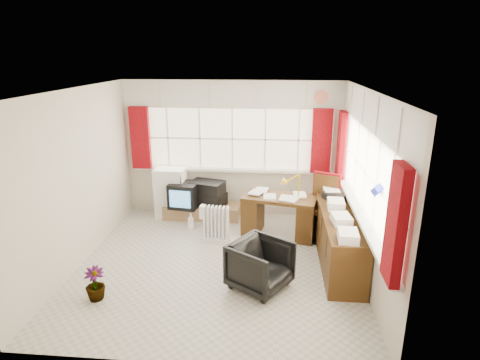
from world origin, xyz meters
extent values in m
plane|color=beige|center=(0.00, 0.00, 0.00)|extent=(4.00, 4.00, 0.00)
plane|color=beige|center=(0.00, 2.00, 1.25)|extent=(4.00, 0.00, 4.00)
plane|color=beige|center=(0.00, -2.00, 1.25)|extent=(4.00, 0.00, 4.00)
plane|color=beige|center=(-2.00, 0.00, 1.25)|extent=(0.00, 4.00, 4.00)
plane|color=beige|center=(2.00, 0.00, 1.25)|extent=(0.00, 4.00, 4.00)
plane|color=white|center=(0.00, 0.00, 2.50)|extent=(4.00, 4.00, 0.00)
plane|color=#F8ECC4|center=(0.00, 1.98, 1.45)|extent=(3.60, 0.00, 3.60)
cube|color=white|center=(0.00, 1.94, 0.87)|extent=(3.70, 0.12, 0.05)
cube|color=white|center=(-1.20, 1.97, 1.45)|extent=(0.03, 0.02, 1.10)
cube|color=white|center=(-0.60, 1.97, 1.45)|extent=(0.03, 0.02, 1.10)
cube|color=white|center=(0.00, 1.97, 1.45)|extent=(0.03, 0.02, 1.10)
cube|color=white|center=(0.60, 1.97, 1.45)|extent=(0.03, 0.02, 1.10)
cube|color=white|center=(1.20, 1.97, 1.45)|extent=(0.03, 0.02, 1.10)
plane|color=#F8ECC4|center=(1.98, 0.00, 1.45)|extent=(0.00, 3.60, 3.60)
cube|color=white|center=(1.94, 0.00, 0.87)|extent=(0.12, 3.70, 0.05)
cube|color=white|center=(1.97, -1.20, 1.45)|extent=(0.02, 0.03, 1.10)
cube|color=white|center=(1.97, -0.60, 1.45)|extent=(0.02, 0.03, 1.10)
cube|color=white|center=(1.97, 0.00, 1.45)|extent=(0.02, 0.03, 1.10)
cube|color=white|center=(1.97, 0.60, 1.45)|extent=(0.02, 0.03, 1.10)
cube|color=white|center=(1.97, 1.20, 1.45)|extent=(0.02, 0.03, 1.10)
cube|color=maroon|center=(-1.70, 1.90, 1.46)|extent=(0.35, 0.10, 1.15)
cube|color=maroon|center=(1.60, 1.90, 1.46)|extent=(0.35, 0.10, 1.15)
cube|color=maroon|center=(1.90, 1.60, 1.46)|extent=(0.10, 0.35, 1.15)
cube|color=maroon|center=(1.90, -1.70, 1.46)|extent=(0.10, 0.35, 1.15)
cube|color=silver|center=(0.00, 1.96, 2.25)|extent=(3.95, 0.08, 0.48)
cube|color=silver|center=(1.96, 0.00, 2.25)|extent=(0.08, 3.95, 0.48)
cube|color=#472D10|center=(0.88, 1.07, 0.66)|extent=(1.30, 0.84, 0.06)
cube|color=#472D10|center=(0.43, 1.17, 0.32)|extent=(0.39, 0.58, 0.64)
cube|color=#472D10|center=(1.33, 0.97, 0.32)|extent=(0.39, 0.58, 0.64)
cube|color=white|center=(0.88, 1.07, 0.70)|extent=(0.26, 0.31, 0.02)
cube|color=white|center=(0.88, 1.07, 0.70)|extent=(0.26, 0.31, 0.02)
cube|color=white|center=(0.88, 1.07, 0.71)|extent=(0.26, 0.31, 0.02)
cube|color=white|center=(0.88, 1.07, 0.71)|extent=(0.26, 0.31, 0.02)
cube|color=white|center=(0.88, 1.07, 0.72)|extent=(0.26, 0.31, 0.02)
cube|color=white|center=(0.88, 1.07, 0.72)|extent=(0.26, 0.31, 0.02)
cylinder|color=#DFB509|center=(1.18, 1.04, 0.70)|extent=(0.10, 0.10, 0.02)
cylinder|color=#DFB509|center=(1.18, 1.04, 0.89)|extent=(0.02, 0.02, 0.38)
cone|color=#DFB509|center=(1.18, 1.04, 1.04)|extent=(0.16, 0.13, 0.15)
cube|color=black|center=(1.55, 0.95, 0.02)|extent=(0.60, 0.60, 0.04)
cylinder|color=silver|center=(1.55, 0.95, 0.26)|extent=(0.06, 0.06, 0.53)
cube|color=#472D10|center=(1.55, 0.95, 0.53)|extent=(0.58, 0.57, 0.06)
cube|color=#472D10|center=(1.64, 1.15, 0.81)|extent=(0.39, 0.21, 0.51)
cube|color=maroon|center=(1.64, 1.15, 0.83)|extent=(0.43, 0.24, 0.53)
imported|color=black|center=(0.63, -0.55, 0.32)|extent=(0.96, 0.95, 0.64)
cube|color=white|center=(-0.13, 0.71, 0.04)|extent=(0.43, 0.21, 0.08)
cube|color=white|center=(-0.32, 0.72, 0.35)|extent=(0.04, 0.13, 0.54)
cube|color=white|center=(-0.26, 0.72, 0.35)|extent=(0.04, 0.13, 0.54)
cube|color=white|center=(-0.20, 0.71, 0.35)|extent=(0.04, 0.13, 0.54)
cube|color=white|center=(-0.13, 0.71, 0.35)|extent=(0.04, 0.13, 0.54)
cube|color=white|center=(-0.07, 0.70, 0.35)|extent=(0.04, 0.13, 0.54)
cube|color=white|center=(-0.01, 0.69, 0.35)|extent=(0.04, 0.13, 0.54)
cube|color=white|center=(0.05, 0.69, 0.35)|extent=(0.04, 0.13, 0.54)
cube|color=#472D10|center=(1.73, 0.20, 0.38)|extent=(0.50, 2.00, 0.75)
cube|color=white|center=(1.70, -0.60, 0.80)|extent=(0.24, 0.32, 0.10)
cube|color=white|center=(1.70, -0.07, 0.80)|extent=(0.24, 0.32, 0.10)
cube|color=white|center=(1.70, 0.47, 0.80)|extent=(0.24, 0.32, 0.10)
cube|color=white|center=(1.70, 1.00, 0.80)|extent=(0.24, 0.32, 0.10)
cube|color=black|center=(1.72, 0.82, 0.81)|extent=(0.36, 0.40, 0.11)
cube|color=#A47B52|center=(-0.55, 1.72, 0.12)|extent=(1.40, 0.50, 0.25)
cube|color=black|center=(-0.85, 1.59, 0.48)|extent=(0.56, 0.52, 0.46)
cube|color=#53A6ED|center=(-0.88, 1.35, 0.48)|extent=(0.38, 0.07, 0.31)
cube|color=black|center=(-0.44, 1.68, 0.37)|extent=(0.74, 0.58, 0.24)
cube|color=black|center=(-0.44, 1.68, 0.60)|extent=(0.68, 0.55, 0.23)
cube|color=white|center=(-1.13, 1.80, 0.46)|extent=(0.56, 0.56, 0.93)
cube|color=silver|center=(-0.89, 1.52, 0.60)|extent=(0.02, 0.02, 0.49)
imported|color=white|center=(-0.66, 1.18, 0.14)|extent=(0.15, 0.15, 0.28)
imported|color=#91D8D0|center=(0.10, 1.54, 0.10)|extent=(0.11, 0.11, 0.20)
imported|color=black|center=(-1.41, -1.01, 0.22)|extent=(0.31, 0.31, 0.43)
camera|label=1|loc=(0.77, -5.18, 2.96)|focal=30.00mm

